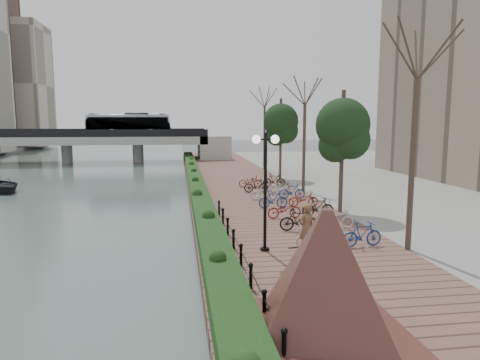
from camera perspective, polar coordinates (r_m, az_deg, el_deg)
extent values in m
plane|color=#59595B|center=(13.88, -5.18, -14.92)|extent=(220.00, 220.00, 0.00)
cube|color=#4C605A|center=(40.80, -28.69, -0.70)|extent=(30.00, 130.00, 0.02)
cube|color=brown|center=(31.06, 0.52, -1.66)|extent=(8.00, 75.00, 0.50)
cube|color=gray|center=(36.99, 25.85, -0.92)|extent=(24.00, 75.00, 0.50)
cube|color=#163212|center=(33.13, -5.95, -0.15)|extent=(1.10, 56.00, 0.60)
cylinder|color=black|center=(9.22, 5.88, -21.47)|extent=(0.10, 0.10, 0.70)
cylinder|color=black|center=(10.96, 3.26, -16.46)|extent=(0.10, 0.10, 0.70)
cylinder|color=black|center=(12.78, 1.45, -12.83)|extent=(0.10, 0.10, 0.70)
cylinder|color=black|center=(14.65, 0.14, -10.10)|extent=(0.10, 0.10, 0.70)
cylinder|color=black|center=(16.54, -0.87, -8.00)|extent=(0.10, 0.10, 0.70)
cylinder|color=black|center=(18.46, -1.65, -6.32)|extent=(0.10, 0.10, 0.70)
cylinder|color=black|center=(20.40, -2.29, -4.96)|extent=(0.10, 0.10, 0.70)
cylinder|color=black|center=(22.34, -2.81, -3.84)|extent=(0.10, 0.10, 0.70)
cube|color=#411E1B|center=(10.56, 11.17, -19.06)|extent=(3.56, 3.56, 0.21)
pyramid|color=#411E1B|center=(9.99, 11.39, -11.53)|extent=(5.43, 5.43, 2.72)
cylinder|color=black|center=(15.98, 3.38, -1.67)|extent=(0.12, 0.12, 4.46)
cylinder|color=black|center=(15.77, 3.44, 5.44)|extent=(0.70, 0.06, 0.06)
sphere|color=white|center=(15.71, 2.18, 5.44)|extent=(0.32, 0.32, 0.32)
sphere|color=white|center=(15.85, 4.69, 5.44)|extent=(0.32, 0.32, 0.32)
imported|color=brown|center=(16.06, 8.85, -6.40)|extent=(0.80, 0.67, 1.88)
imported|color=#B4B4B9|center=(16.93, 10.17, -7.40)|extent=(0.60, 1.71, 0.90)
imported|color=black|center=(19.32, 7.76, -5.29)|extent=(0.47, 1.66, 1.00)
imported|color=maroon|center=(21.79, 5.89, -3.90)|extent=(0.60, 1.72, 0.90)
imported|color=navy|center=(24.26, 4.41, -2.56)|extent=(0.47, 1.66, 1.00)
imported|color=#B4B4B9|center=(26.78, 3.21, -1.68)|extent=(0.60, 1.71, 0.90)
imported|color=black|center=(29.29, 2.21, -0.76)|extent=(0.47, 1.66, 1.00)
imported|color=maroon|center=(31.83, 1.38, -0.16)|extent=(0.60, 1.72, 0.90)
imported|color=navy|center=(17.55, 15.80, -6.86)|extent=(0.47, 1.66, 1.00)
imported|color=#B4B4B9|center=(19.89, 12.77, -5.18)|extent=(0.60, 1.71, 0.90)
imported|color=black|center=(22.28, 10.40, -3.60)|extent=(0.47, 1.66, 1.00)
imported|color=maroon|center=(24.72, 8.49, -2.55)|extent=(0.60, 1.71, 0.90)
imported|color=navy|center=(27.18, 6.93, -1.48)|extent=(0.47, 1.66, 1.00)
imported|color=#B4B4B9|center=(29.67, 5.64, -0.78)|extent=(0.60, 1.71, 0.90)
imported|color=black|center=(32.17, 4.54, -0.01)|extent=(0.47, 1.66, 1.00)
cube|color=#9C9C97|center=(59.61, -22.16, 4.96)|extent=(36.00, 8.00, 1.00)
cube|color=black|center=(55.80, -23.17, 5.73)|extent=(36.00, 0.15, 0.90)
cube|color=black|center=(63.37, -21.35, 5.99)|extent=(36.00, 0.15, 0.90)
cylinder|color=#9C9C97|center=(59.70, -22.07, 3.28)|extent=(1.40, 1.40, 2.50)
cylinder|color=#9C9C97|center=(58.19, -13.43, 3.53)|extent=(1.40, 1.40, 2.50)
imported|color=silver|center=(58.15, -14.56, 7.20)|extent=(2.52, 10.77, 3.00)
imported|color=#222328|center=(37.42, -29.41, -0.63)|extent=(5.79, 6.01, 1.01)
cube|color=beige|center=(98.55, -27.83, 11.07)|extent=(12.00, 12.00, 24.00)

